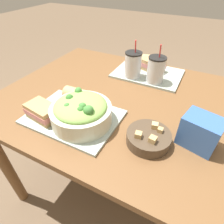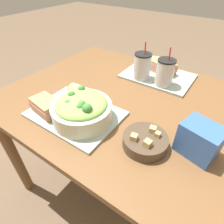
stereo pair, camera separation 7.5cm
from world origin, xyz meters
name	(u,v)px [view 1 (the left image)]	position (x,y,z in m)	size (l,w,h in m)	color
ground_plane	(120,181)	(0.00, 0.00, 0.00)	(12.00, 12.00, 0.00)	brown
dining_table	(123,114)	(0.00, 0.00, 0.66)	(1.23, 0.96, 0.77)	brown
tray_near	(73,117)	(-0.13, -0.24, 0.77)	(0.39, 0.28, 0.01)	#99A89E
tray_far	(148,73)	(0.03, 0.30, 0.77)	(0.39, 0.28, 0.01)	#99A89E
salad_bowl	(81,112)	(-0.07, -0.26, 0.83)	(0.25, 0.25, 0.12)	beige
soup_bowl	(148,138)	(0.21, -0.23, 0.79)	(0.16, 0.16, 0.07)	#473828
sandwich_near	(42,111)	(-0.24, -0.31, 0.81)	(0.15, 0.11, 0.06)	tan
baguette_near	(81,96)	(-0.16, -0.14, 0.81)	(0.17, 0.07, 0.07)	tan
sandwich_far	(152,65)	(0.03, 0.34, 0.81)	(0.17, 0.13, 0.06)	tan
baguette_far	(147,60)	(-0.02, 0.40, 0.81)	(0.15, 0.10, 0.07)	tan
drink_cup_dark	(133,66)	(-0.04, 0.21, 0.85)	(0.09, 0.09, 0.21)	silver
drink_cup_red	(156,71)	(0.09, 0.21, 0.85)	(0.09, 0.09, 0.21)	silver
chip_bag	(200,132)	(0.37, -0.15, 0.83)	(0.15, 0.13, 0.12)	#335BA3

